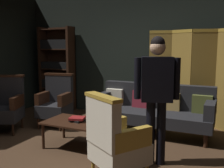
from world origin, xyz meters
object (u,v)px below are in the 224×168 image
Objects in this scene: velvet_couch at (154,108)px; coffee_table at (77,124)px; armchair_wing_left at (6,105)px; book_black_cloth at (77,120)px; armchair_gilt_accent at (115,141)px; folding_screen at (203,78)px; armchair_wing_right at (56,102)px; bookshelf at (57,67)px; standing_figure at (157,89)px; book_red_leather at (77,118)px.

coffee_table is at bearing -125.22° from velvet_couch.
book_black_cloth is (1.66, -0.15, -0.05)m from armchair_wing_left.
folding_screen is at bearing 75.11° from armchair_gilt_accent.
armchair_gilt_accent is at bearing -104.89° from folding_screen.
coffee_table is 5.05× the size of book_black_cloth.
armchair_wing_left is 5.25× the size of book_black_cloth.
armchair_wing_right reaches higher than velvet_couch.
bookshelf reaches higher than velvet_couch.
velvet_couch is 1.25× the size of standing_figure.
velvet_couch is 10.70× the size of book_black_cloth.
coffee_table is at bearing 177.65° from standing_figure.
bookshelf is 3.90m from armchair_gilt_accent.
coffee_table is (-0.88, -1.24, -0.08)m from velvet_couch.
armchair_wing_left reaches higher than velvet_couch.
book_red_leather is at bearing -5.04° from armchair_wing_left.
bookshelf reaches higher than armchair_wing_left.
book_black_cloth is (-0.88, -1.24, -0.02)m from velvet_couch.
standing_figure is (3.09, -2.03, -0.05)m from bookshelf.
standing_figure is at bearing -20.52° from armchair_wing_right.
armchair_wing_left is at bearing -135.98° from armchair_wing_right.
bookshelf is 1.97× the size of armchair_wing_right.
book_black_cloth is (-0.96, 0.70, -0.05)m from armchair_gilt_accent.
standing_figure reaches higher than coffee_table.
coffee_table is 0.96× the size of armchair_wing_left.
book_red_leather is at bearing 101.48° from coffee_table.
bookshelf is 2.76m from book_red_leather.
velvet_couch is 1.52m from book_black_cloth.
coffee_table is (1.82, -1.98, -0.70)m from bookshelf.
standing_figure is at bearing -2.62° from book_black_cloth.
book_red_leather is (-0.88, -1.24, 0.01)m from velvet_couch.
armchair_wing_right is (-1.00, 0.79, 0.12)m from coffee_table.
armchair_wing_left is at bearing 174.96° from book_red_leather.
velvet_couch is 2.12× the size of coffee_table.
bookshelf is 1.20× the size of standing_figure.
armchair_wing_right is 2.47m from standing_figure.
standing_figure is (0.39, -1.29, 0.57)m from velvet_couch.
standing_figure is at bearing -73.38° from velvet_couch.
bookshelf is at bearing 95.14° from armchair_wing_left.
velvet_couch is at bearing 106.62° from standing_figure.
coffee_table is 0.96× the size of armchair_gilt_accent.
armchair_wing_right is 1.27m from book_red_leather.
coffee_table is 1.28m from armchair_wing_right.
velvet_couch is 1.93m from armchair_wing_right.
bookshelf reaches higher than coffee_table.
armchair_gilt_accent reaches higher than book_black_cloth.
folding_screen reaches higher than standing_figure.
standing_figure is at bearing -33.36° from bookshelf.
velvet_couch is at bearing 54.78° from coffee_table.
standing_figure is (0.31, 0.64, 0.54)m from armchair_gilt_accent.
coffee_table is at bearing -78.52° from book_red_leather.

